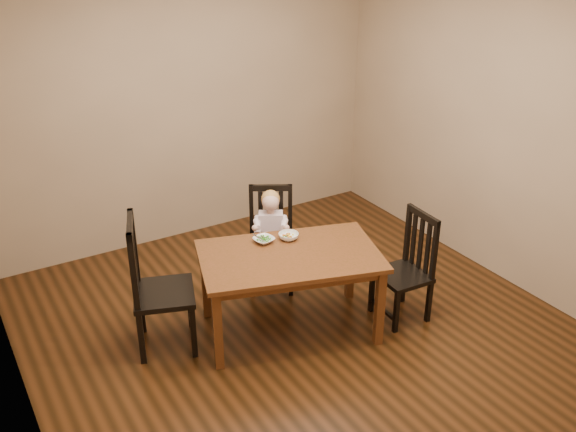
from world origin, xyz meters
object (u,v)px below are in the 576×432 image
chair_child (271,240)px  chair_right (407,269)px  dining_table (290,263)px  toddler (271,230)px  bowl_veg (289,236)px  chair_left (156,287)px  bowl_peas (264,240)px

chair_child → chair_right: size_ratio=0.99×
dining_table → chair_right: (0.90, -0.31, -0.16)m
chair_right → toddler: bearing=40.0°
bowl_veg → chair_left: bearing=173.8°
bowl_peas → chair_left: bearing=176.0°
chair_child → toddler: (-0.02, -0.04, 0.12)m
toddler → bowl_veg: 0.46m
chair_child → bowl_veg: chair_child is taller
dining_table → chair_child: (0.22, 0.68, -0.16)m
dining_table → toddler: bearing=72.7°
bowl_peas → bowl_veg: size_ratio=0.98×
bowl_veg → chair_child: bearing=77.5°
chair_left → bowl_veg: bearing=103.2°
chair_child → chair_left: 1.22m
chair_child → dining_table: bearing=101.7°
dining_table → chair_right: bearing=-19.1°
bowl_peas → bowl_veg: 0.20m
bowl_veg → chair_right: bearing=-33.9°
toddler → chair_left: bearing=44.8°
chair_right → bowl_veg: 0.98m
chair_left → toddler: size_ratio=2.26×
dining_table → bowl_veg: (0.12, 0.21, 0.10)m
bowl_peas → toddler: bearing=53.6°
dining_table → bowl_veg: bearing=60.9°
dining_table → toddler: (0.20, 0.64, -0.04)m
bowl_peas → bowl_veg: bearing=-16.0°
chair_left → toddler: chair_left is taller
chair_left → bowl_veg: 1.09m
dining_table → bowl_veg: 0.27m
chair_left → bowl_peas: (0.87, -0.06, 0.18)m
bowl_peas → chair_right: bearing=-30.8°
toddler → bowl_veg: toddler is taller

